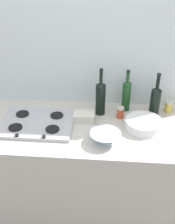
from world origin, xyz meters
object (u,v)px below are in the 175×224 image
(wine_bottle_mid_left, at_px, (100,97))
(condiment_jar_front, at_px, (120,112))
(wine_bottle_mid_right, at_px, (126,95))
(plate_stack, at_px, (143,124))
(stovetop_hob, at_px, (37,123))
(condiment_jar_rear, at_px, (168,107))
(butter_dish, at_px, (84,117))
(wine_bottle_leftmost, at_px, (155,100))
(mixing_bowl, at_px, (105,137))

(wine_bottle_mid_left, xyz_separation_m, condiment_jar_front, (0.15, -0.05, -0.10))
(wine_bottle_mid_right, bearing_deg, plate_stack, -64.93)
(stovetop_hob, relative_size, condiment_jar_rear, 5.97)
(wine_bottle_mid_right, height_order, condiment_jar_rear, wine_bottle_mid_right)
(plate_stack, bearing_deg, butter_dish, 170.86)
(wine_bottle_mid_right, distance_m, condiment_jar_front, 0.15)
(plate_stack, height_order, wine_bottle_leftmost, wine_bottle_leftmost)
(plate_stack, distance_m, mixing_bowl, 0.32)
(wine_bottle_mid_left, xyz_separation_m, mixing_bowl, (0.05, -0.35, -0.10))
(condiment_jar_front, bearing_deg, wine_bottle_leftmost, 14.07)
(stovetop_hob, xyz_separation_m, plate_stack, (0.75, 0.02, 0.02))
(stovetop_hob, height_order, wine_bottle_mid_right, wine_bottle_mid_right)
(butter_dish, relative_size, condiment_jar_rear, 1.75)
(stovetop_hob, xyz_separation_m, wine_bottle_mid_left, (0.45, 0.19, 0.13))
(butter_dish, height_order, condiment_jar_rear, condiment_jar_rear)
(wine_bottle_mid_right, xyz_separation_m, condiment_jar_rear, (0.33, -0.00, -0.09))
(plate_stack, bearing_deg, mixing_bowl, -144.95)
(wine_bottle_mid_right, distance_m, mixing_bowl, 0.46)
(butter_dish, height_order, condiment_jar_front, condiment_jar_front)
(mixing_bowl, bearing_deg, condiment_jar_rear, 41.75)
(condiment_jar_rear, bearing_deg, wine_bottle_mid_left, -172.54)
(wine_bottle_leftmost, xyz_separation_m, wine_bottle_mid_left, (-0.41, -0.02, 0.01))
(condiment_jar_front, relative_size, condiment_jar_rear, 1.01)
(wine_bottle_mid_left, bearing_deg, condiment_jar_front, -17.14)
(mixing_bowl, relative_size, butter_dish, 1.34)
(wine_bottle_leftmost, height_order, mixing_bowl, wine_bottle_leftmost)
(wine_bottle_leftmost, relative_size, mixing_bowl, 1.65)
(wine_bottle_leftmost, distance_m, wine_bottle_mid_left, 0.41)
(stovetop_hob, xyz_separation_m, condiment_jar_rear, (0.97, 0.26, 0.03))
(plate_stack, xyz_separation_m, butter_dish, (-0.42, 0.07, -0.00))
(plate_stack, height_order, wine_bottle_mid_left, wine_bottle_mid_left)
(stovetop_hob, distance_m, condiment_jar_rear, 1.00)
(stovetop_hob, distance_m, mixing_bowl, 0.52)
(wine_bottle_leftmost, height_order, wine_bottle_mid_right, wine_bottle_leftmost)
(plate_stack, xyz_separation_m, condiment_jar_rear, (0.21, 0.24, 0.01))
(plate_stack, distance_m, butter_dish, 0.43)
(plate_stack, xyz_separation_m, mixing_bowl, (-0.26, -0.18, 0.01))
(condiment_jar_front, bearing_deg, plate_stack, -38.46)
(mixing_bowl, bearing_deg, wine_bottle_leftmost, 46.13)
(condiment_jar_front, bearing_deg, condiment_jar_rear, 17.21)
(stovetop_hob, xyz_separation_m, butter_dish, (0.33, 0.09, 0.02))
(condiment_jar_front, bearing_deg, mixing_bowl, -108.47)
(wine_bottle_mid_right, bearing_deg, stovetop_hob, -157.68)
(stovetop_hob, relative_size, butter_dish, 3.41)
(wine_bottle_leftmost, relative_size, wine_bottle_mid_right, 1.02)
(wine_bottle_mid_left, bearing_deg, wine_bottle_leftmost, 2.44)
(wine_bottle_mid_left, xyz_separation_m, butter_dish, (-0.11, -0.10, -0.11))
(stovetop_hob, distance_m, wine_bottle_leftmost, 0.88)
(wine_bottle_mid_right, relative_size, condiment_jar_rear, 3.80)
(wine_bottle_leftmost, relative_size, wine_bottle_mid_left, 0.92)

